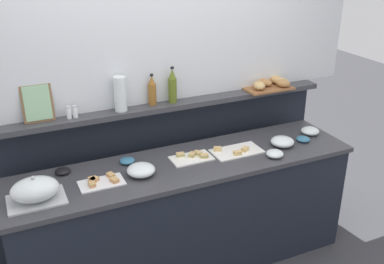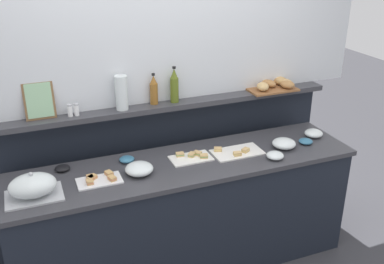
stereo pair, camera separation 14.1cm
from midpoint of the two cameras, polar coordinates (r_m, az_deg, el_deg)
The scene contains 22 objects.
ground_plane at distance 4.10m, azimuth -5.23°, elevation -11.36°, with size 12.00×12.00×0.00m, color #38383D.
buffet_counter at distance 3.39m, azimuth -2.03°, elevation -10.56°, with size 2.50×0.61×0.89m.
back_ledge_unit at distance 3.68m, azimuth -4.96°, elevation -4.33°, with size 2.74×0.22×1.19m.
upper_wall_panel at distance 3.30m, azimuth -5.90°, elevation 15.66°, with size 3.34×0.08×1.41m, color silver.
sandwich_platter_rear at distance 3.21m, azimuth -1.25°, elevation -3.22°, with size 0.30×0.17×0.04m.
sandwich_platter_front at distance 2.97m, azimuth -12.80°, elevation -6.20°, with size 0.29×0.16×0.04m.
sandwich_platter_side at distance 3.31m, azimuth 4.43°, elevation -2.44°, with size 0.37×0.21×0.04m.
serving_cloche at distance 2.87m, azimuth -20.66°, elevation -6.96°, with size 0.34×0.24×0.17m.
glass_bowl_large at distance 3.69m, azimuth 13.72°, elevation 0.09°, with size 0.14×0.14×0.06m.
glass_bowl_medium at distance 3.27m, azimuth 9.25°, elevation -2.78°, with size 0.12×0.12×0.05m.
glass_bowl_small at distance 3.45m, azimuth 10.26°, elevation -1.26°, with size 0.18×0.18×0.07m.
glass_bowl_extra at distance 3.01m, azimuth -7.82°, elevation -4.87°, with size 0.19×0.19×0.08m.
condiment_bowl_cream at distance 3.19m, azimuth -9.48°, elevation -3.63°, with size 0.11×0.11×0.04m, color teal.
condiment_bowl_red at distance 3.56m, azimuth 12.85°, elevation -0.89°, with size 0.11×0.11×0.04m, color teal.
condiment_bowl_teal at distance 3.15m, azimuth -17.34°, elevation -4.77°, with size 0.10×0.10×0.04m, color black.
olive_oil_bottle at distance 3.38m, azimuth -3.70°, elevation 5.77°, with size 0.06×0.06×0.28m.
vinegar_bottle_amber at distance 3.35m, azimuth -6.30°, elevation 5.18°, with size 0.06×0.06×0.24m.
salt_shaker at distance 3.22m, azimuth -16.60°, elevation 2.37°, with size 0.03×0.03×0.09m.
pepper_shaker at distance 3.22m, azimuth -15.84°, elevation 2.50°, with size 0.03×0.03×0.09m.
bread_basket at distance 3.79m, azimuth 8.99°, elevation 6.16°, with size 0.40×0.29×0.08m.
framed_picture at distance 3.21m, azimuth -20.26°, elevation 3.49°, with size 0.20×0.07×0.26m.
water_carafe at distance 3.25m, azimuth -10.34°, elevation 4.78°, with size 0.09×0.09×0.25m, color silver.
Camera 1 is at (-1.12, -2.57, 2.35)m, focal length 41.99 mm.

